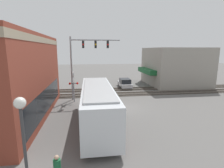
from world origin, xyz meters
TOP-DOWN VIEW (x-y plane):
  - ground_plane at (0.00, 0.00)m, footprint 120.00×120.00m
  - shop_building at (12.16, -12.24)m, footprint 9.93×10.74m
  - city_bus at (-3.94, 2.80)m, footprint 10.71×2.59m
  - traffic_signal_gantry at (4.21, 3.89)m, footprint 0.42×6.21m
  - crossing_signal at (3.29, 5.34)m, footprint 1.41×1.18m
  - streetlamp at (-11.60, 6.03)m, footprint 0.44×0.44m
  - rail_track_near at (6.00, 0.00)m, footprint 2.60×60.00m
  - rail_track_far at (9.20, 0.00)m, footprint 2.60×60.00m
  - parked_car_silver at (10.49, -2.60)m, footprint 4.29×1.82m

SIDE VIEW (x-z plane):
  - ground_plane at x=0.00m, z-range 0.00..0.00m
  - rail_track_near at x=6.00m, z-range -0.05..0.10m
  - rail_track_far at x=9.20m, z-range -0.05..0.10m
  - parked_car_silver at x=10.49m, z-range -0.06..1.48m
  - city_bus at x=-3.94m, z-range 0.17..3.53m
  - crossing_signal at x=3.29m, z-range 0.39..4.20m
  - streetlamp at x=-11.60m, z-range 0.46..5.12m
  - shop_building at x=12.16m, z-range -0.01..6.69m
  - traffic_signal_gantry at x=4.21m, z-range 1.80..9.74m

